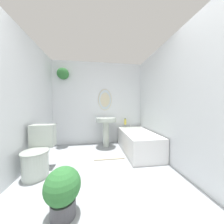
{
  "coord_description": "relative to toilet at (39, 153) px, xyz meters",
  "views": [
    {
      "loc": [
        -0.09,
        -0.55,
        1.12
      ],
      "look_at": [
        0.24,
        1.75,
        1.0
      ],
      "focal_mm": 18.0,
      "sensor_mm": 36.0,
      "label": 1
    }
  ],
  "objects": [
    {
      "name": "pedestal_sink",
      "position": [
        1.22,
        1.07,
        0.25
      ],
      "size": [
        0.55,
        0.55,
        0.9
      ],
      "color": "#B2BCB2",
      "rests_on": "ground_plane"
    },
    {
      "name": "wall_left",
      "position": [
        -0.29,
        -0.02,
        0.86
      ],
      "size": [
        0.06,
        2.94,
        2.4
      ],
      "color": "silver",
      "rests_on": "ground_plane"
    },
    {
      "name": "wall_back",
      "position": [
        0.97,
        1.41,
        0.92
      ],
      "size": [
        2.71,
        0.31,
        2.4
      ],
      "color": "silver",
      "rests_on": "ground_plane"
    },
    {
      "name": "toilet",
      "position": [
        0.0,
        0.0,
        0.0
      ],
      "size": [
        0.4,
        0.58,
        0.79
      ],
      "color": "#B2BCB2",
      "rests_on": "ground_plane"
    },
    {
      "name": "potted_plant",
      "position": [
        0.61,
        -0.83,
        -0.06
      ],
      "size": [
        0.36,
        0.36,
        0.5
      ],
      "color": "#47474C",
      "rests_on": "ground_plane"
    },
    {
      "name": "bath_mat",
      "position": [
        1.22,
        0.46,
        -0.33
      ],
      "size": [
        0.65,
        0.36,
        0.02
      ],
      "color": "#B7A88E",
      "rests_on": "ground_plane"
    },
    {
      "name": "shampoo_bottle",
      "position": [
        1.82,
        1.26,
        0.31
      ],
      "size": [
        0.06,
        0.06,
        0.18
      ],
      "color": "gold",
      "rests_on": "bathtub"
    },
    {
      "name": "bathtub",
      "position": [
        1.96,
        0.63,
        -0.08
      ],
      "size": [
        0.7,
        1.41,
        0.57
      ],
      "color": "silver",
      "rests_on": "ground_plane"
    },
    {
      "name": "wall_right",
      "position": [
        2.36,
        -0.02,
        0.86
      ],
      "size": [
        0.06,
        2.94,
        2.4
      ],
      "color": "silver",
      "rests_on": "ground_plane"
    }
  ]
}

